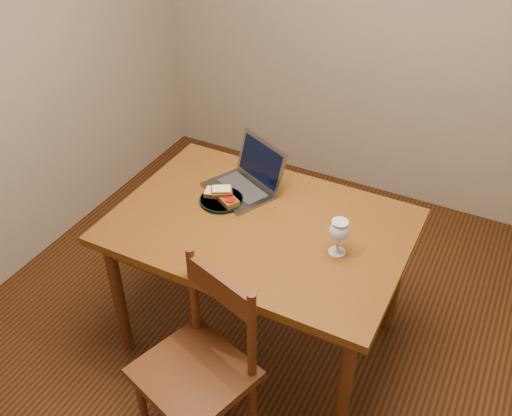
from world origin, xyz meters
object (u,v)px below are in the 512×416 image
at_px(chair, 198,361).
at_px(laptop, 249,177).
at_px(plate, 222,200).
at_px(table, 260,238).
at_px(milk_glass, 339,237).

relative_size(chair, laptop, 1.27).
bearing_deg(plate, chair, -68.24).
distance_m(table, plate, 0.26).
height_order(table, milk_glass, milk_glass).
distance_m(table, laptop, 0.32).
bearing_deg(table, laptop, 128.13).
bearing_deg(milk_glass, laptop, 155.40).
relative_size(table, chair, 2.51).
bearing_deg(chair, plate, 129.39).
relative_size(chair, milk_glass, 3.11).
relative_size(table, milk_glass, 7.81).
relative_size(chair, plate, 2.52).
height_order(table, chair, chair).
xyz_separation_m(table, chair, (0.03, -0.61, -0.17)).
bearing_deg(laptop, table, -26.35).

